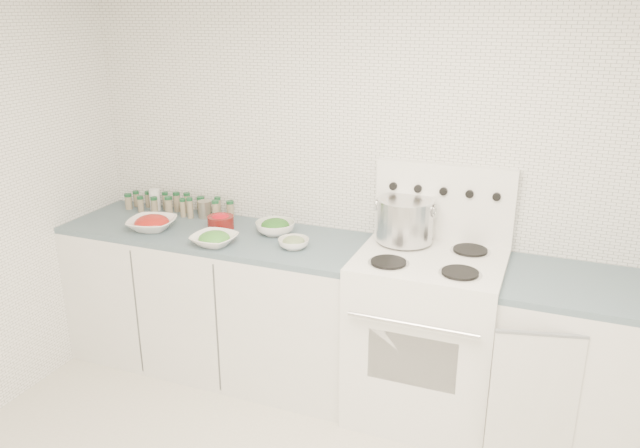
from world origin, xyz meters
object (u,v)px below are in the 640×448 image
at_px(stove, 426,331).
at_px(stock_pot, 405,218).
at_px(bowl_snowpea, 214,239).
at_px(bowl_tomato, 152,223).

relative_size(stove, stock_pot, 4.14).
xyz_separation_m(stove, bowl_snowpea, (-1.18, -0.19, 0.44)).
relative_size(bowl_tomato, bowl_snowpea, 1.27).
bearing_deg(stock_pot, bowl_snowpea, -160.96).
relative_size(stock_pot, bowl_tomato, 1.00).
bearing_deg(bowl_tomato, stock_pot, 9.95).
bearing_deg(stock_pot, stove, -39.82).
relative_size(stove, bowl_snowpea, 5.24).
distance_m(stock_pot, bowl_snowpea, 1.07).
height_order(stock_pot, bowl_snowpea, stock_pot).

